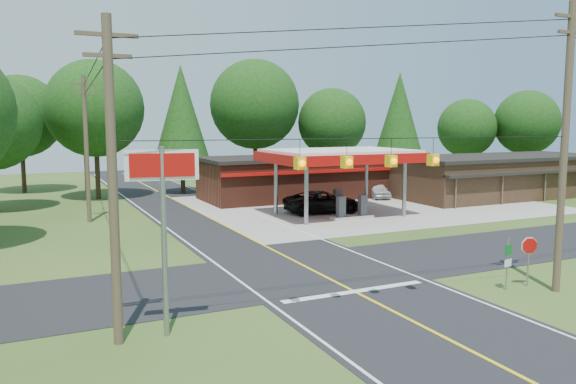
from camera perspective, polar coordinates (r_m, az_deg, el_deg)
name	(u,v)px	position (r m, az deg, el deg)	size (l,w,h in m)	color
ground	(313,271)	(26.30, 2.59, -8.02)	(120.00, 120.00, 0.00)	#2D4B1A
main_highway	(313,271)	(26.30, 2.59, -8.00)	(8.00, 120.00, 0.02)	black
cross_road	(313,271)	(26.30, 2.59, -7.99)	(70.00, 7.00, 0.02)	black
lane_center_yellow	(313,270)	(26.29, 2.59, -7.96)	(0.15, 110.00, 0.00)	yellow
gas_canopy	(340,158)	(41.21, 5.26, 3.48)	(10.60, 7.40, 4.88)	gray
convenience_store	(293,177)	(50.66, 0.48, 1.51)	(16.40, 7.55, 3.80)	#572618
strip_building	(500,176)	(55.59, 20.75, 1.55)	(20.40, 8.75, 3.80)	#322014
utility_pole_near_right	(564,145)	(24.79, 26.28, 4.29)	(1.80, 0.30, 11.50)	#473828
utility_pole_near_left	(113,178)	(17.68, -17.40, 1.39)	(1.80, 0.30, 10.00)	#473828
utility_pole_far_left	(86,147)	(40.66, -19.81, 4.36)	(1.80, 0.30, 10.00)	#473828
utility_pole_north	(85,144)	(57.73, -19.94, 4.60)	(0.30, 0.30, 9.50)	#473828
overhead_beacons	(370,141)	(19.72, 8.28, 5.15)	(17.04, 2.04, 1.03)	black
treeline_backdrop	(189,115)	(48.16, -10.04, 7.75)	(70.27, 51.59, 13.30)	#332316
suv_car	(323,202)	(42.62, 3.61, -1.04)	(5.97, 5.97, 1.66)	black
sedan_car	(377,191)	(51.55, 9.05, 0.14)	(4.01, 4.01, 1.36)	silver
big_stop_sign	(163,199)	(18.01, -12.58, -0.69)	(2.26, 0.46, 6.12)	gray
octagonal_stop_sign	(529,250)	(25.58, 23.30, -5.43)	(0.73, 0.24, 2.12)	gray
route_sign_post	(508,259)	(24.76, 21.43, -6.36)	(0.45, 0.13, 2.19)	gray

